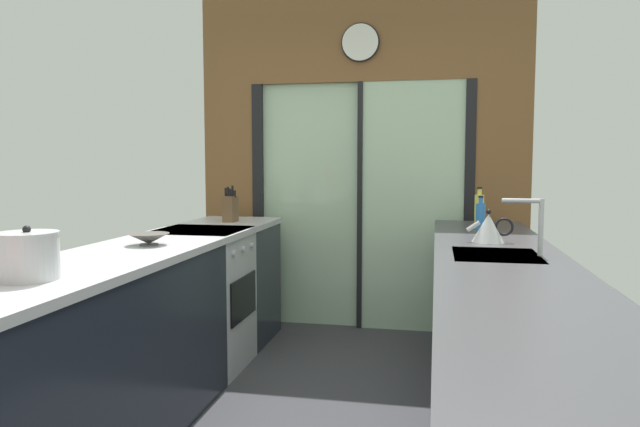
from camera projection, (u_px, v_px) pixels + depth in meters
The scene contains 12 objects.
ground_plane at pixel (316, 422), 3.10m from camera, with size 5.04×7.60×0.02m, color #38383D.
back_wall_unit at pixel (361, 142), 4.72m from camera, with size 2.64×0.12×2.70m.
left_counter_run at pixel (108, 351), 2.78m from camera, with size 0.62×3.80×0.92m.
right_counter_run at pixel (504, 365), 2.59m from camera, with size 0.62×3.80×0.92m.
sink_faucet at pixel (534, 218), 2.75m from camera, with size 0.19×0.02×0.27m.
oven_range at pixel (201, 299), 3.87m from camera, with size 0.60×0.60×0.92m.
mixing_bowl at pixel (149, 239), 3.11m from camera, with size 0.22×0.22×0.06m.
knife_block at pixel (230, 208), 4.34m from camera, with size 0.09×0.14×0.27m.
stock_pot at pixel (28, 256), 2.18m from camera, with size 0.23×0.23×0.21m.
kettle at pixel (489, 228), 3.23m from camera, with size 0.25×0.18×0.18m.
soap_bottle_near at pixel (480, 216), 3.79m from camera, with size 0.06×0.06×0.22m.
soap_bottle_far at pixel (479, 210), 3.91m from camera, with size 0.06×0.06×0.28m.
Camera 1 is at (0.60, -2.33, 1.36)m, focal length 32.87 mm.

